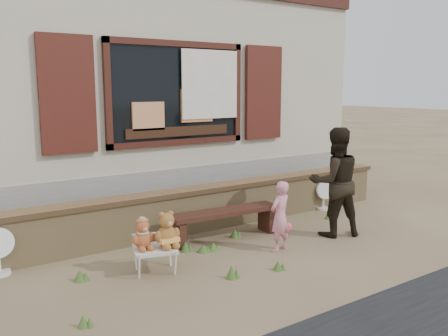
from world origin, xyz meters
TOP-DOWN VIEW (x-y plane):
  - ground at (0.00, 0.00)m, footprint 80.00×80.00m
  - shopfront at (0.00, 4.49)m, footprint 8.04×5.13m
  - brick_wall at (0.00, 1.00)m, footprint 7.10×0.36m
  - bench at (-0.10, 0.43)m, footprint 1.69×0.47m
  - folding_chair at (-1.48, -0.14)m, footprint 0.60×0.56m
  - teddy_bear_left at (-1.62, -0.10)m, footprint 0.33×0.31m
  - teddy_bear_right at (-1.35, -0.18)m, footprint 0.39×0.36m
  - child at (0.22, -0.39)m, footprint 0.39×0.30m
  - adult at (1.32, -0.32)m, footprint 0.94×0.85m
  - fan_right at (2.28, 0.80)m, footprint 0.34×0.22m
  - grass_tufts at (-0.73, -0.10)m, footprint 4.61×1.47m

SIDE VIEW (x-z plane):
  - ground at x=0.00m, z-range 0.00..0.00m
  - grass_tufts at x=-0.73m, z-range -0.01..0.14m
  - fan_right at x=2.28m, z-range 0.00..0.53m
  - folding_chair at x=-1.48m, z-range 0.12..0.42m
  - bench at x=-0.10m, z-range 0.10..0.53m
  - brick_wall at x=0.00m, z-range 0.01..0.67m
  - child at x=0.22m, z-range 0.00..0.94m
  - teddy_bear_left at x=-1.62m, z-range 0.30..0.67m
  - teddy_bear_right at x=-1.35m, z-range 0.30..0.74m
  - adult at x=1.32m, z-range 0.00..1.59m
  - shopfront at x=0.00m, z-range 0.00..4.00m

